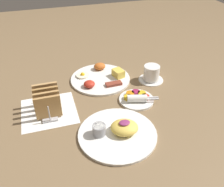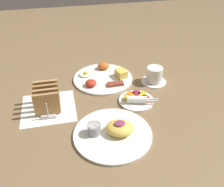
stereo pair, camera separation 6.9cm
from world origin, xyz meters
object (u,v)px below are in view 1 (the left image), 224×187
plate_breakfast (101,78)px  plate_foreground (118,132)px  plate_condiments (137,98)px  toast_rack (47,101)px  coffee_cup (151,74)px

plate_breakfast → plate_foreground: size_ratio=1.00×
plate_condiments → toast_rack: toast_rack is taller
plate_condiments → coffee_cup: bearing=46.5°
plate_condiments → coffee_cup: coffee_cup is taller
plate_condiments → toast_rack: size_ratio=1.09×
plate_condiments → coffee_cup: size_ratio=1.34×
plate_condiments → plate_foreground: 0.23m
plate_breakfast → toast_rack: toast_rack is taller
coffee_cup → toast_rack: bearing=-168.8°
plate_breakfast → plate_condiments: bearing=-64.1°
plate_condiments → plate_foreground: (-0.14, -0.18, 0.00)m
plate_condiments → toast_rack: 0.38m
plate_breakfast → plate_foreground: plate_foreground is taller
toast_rack → coffee_cup: toast_rack is taller
plate_breakfast → plate_condiments: 0.24m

